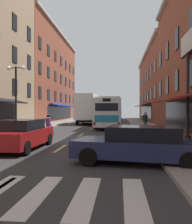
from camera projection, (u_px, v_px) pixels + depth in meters
ground_plane at (74, 141)px, 15.64m from camera, size 34.80×80.00×0.10m
lane_centre_dashes at (73, 140)px, 15.39m from camera, size 0.14×73.90×0.01m
sidewalk_right at (167, 140)px, 15.07m from camera, size 3.00×80.00×0.14m
billboard_sign at (188, 57)px, 14.56m from camera, size 0.40×2.86×6.54m
transit_bus at (110, 112)px, 27.56m from camera, size 2.71×12.10×3.18m
box_truck at (88, 109)px, 32.65m from camera, size 2.59×7.88×3.95m
sedan_near at (140, 144)px, 8.73m from camera, size 4.90×2.58×1.34m
sedan_mid at (21, 134)px, 11.84m from camera, size 1.98×4.62×1.47m
sedan_far at (97, 116)px, 44.04m from camera, size 1.91×4.47×1.47m
motorcycle_rider at (49, 128)px, 16.27m from camera, size 0.62×2.07×1.66m
pedestrian_near at (145, 121)px, 20.00m from camera, size 0.52×0.40×1.64m
street_lamp_twin at (16, 96)px, 17.98m from camera, size 1.42×0.32×5.08m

